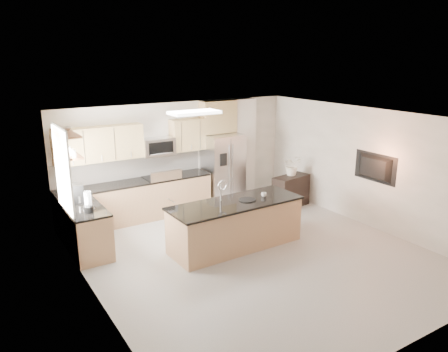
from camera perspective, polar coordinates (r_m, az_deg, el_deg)
floor at (r=8.48m, az=4.07°, el=-10.18°), size 6.50×6.50×0.00m
ceiling at (r=7.71m, az=4.44°, el=7.49°), size 6.00×6.50×0.02m
wall_back at (r=10.70m, az=-6.07°, el=2.65°), size 6.00×0.02×2.60m
wall_front at (r=5.88m, az=23.53°, el=-9.66°), size 6.00×0.02×2.60m
wall_left at (r=6.76m, az=-16.85°, el=-5.72°), size 0.02×6.50×2.60m
wall_right at (r=10.01m, az=18.26°, el=1.03°), size 0.02×6.50×2.60m
back_counter at (r=10.18m, az=-11.35°, el=-3.10°), size 3.55×0.66×1.44m
left_counter at (r=8.81m, az=-17.66°, el=-6.61°), size 0.66×1.50×0.92m
range at (r=10.39m, az=-8.11°, el=-2.56°), size 0.76×0.64×1.14m
upper_cabinets at (r=9.95m, az=-12.50°, el=4.47°), size 3.50×0.33×0.75m
microwave at (r=10.20m, az=-8.65°, el=3.82°), size 0.76×0.40×0.40m
refrigerator at (r=10.97m, az=-0.17°, el=0.86°), size 0.92×0.78×1.78m
partition_column at (r=11.47m, az=2.46°, el=3.60°), size 0.60×0.30×2.60m
window at (r=8.39m, az=-20.31°, el=0.60°), size 0.04×1.15×1.65m
shelf_lower at (r=8.44m, az=-19.81°, el=2.83°), size 0.30×1.20×0.04m
shelf_upper at (r=8.38m, az=-20.04°, el=5.30°), size 0.30×1.20×0.04m
ceiling_fixture at (r=8.85m, az=-3.90°, el=8.28°), size 1.00×0.50×0.06m
island at (r=8.62m, az=1.51°, el=-6.32°), size 2.70×1.02×1.35m
credenza at (r=11.00m, az=8.72°, el=-1.98°), size 1.04×0.58×0.79m
cup at (r=8.79m, az=5.23°, el=-2.44°), size 0.14×0.14×0.09m
platter at (r=8.57m, az=3.06°, el=-3.12°), size 0.38×0.38×0.02m
blender at (r=8.24m, az=-17.32°, el=-3.45°), size 0.17×0.17×0.40m
kettle at (r=8.45m, az=-17.32°, el=-3.31°), size 0.23×0.23×0.28m
coffee_maker at (r=8.82m, az=-18.53°, el=-2.26°), size 0.23×0.27×0.37m
bowl at (r=8.49m, az=-20.26°, el=5.84°), size 0.45×0.45×0.09m
flower_vase at (r=10.88m, az=8.92°, el=2.05°), size 0.74×0.65×0.76m
television at (r=9.81m, az=18.83°, el=1.00°), size 0.14×1.08×0.62m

